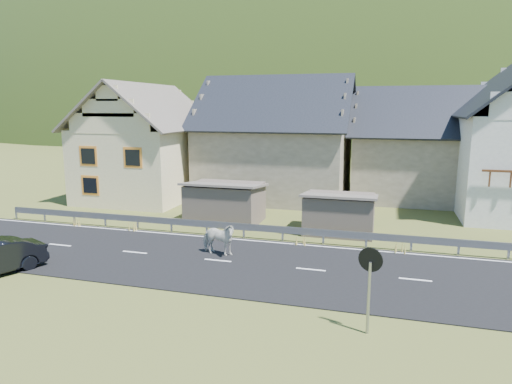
% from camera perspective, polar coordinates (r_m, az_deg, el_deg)
% --- Properties ---
extents(ground, '(160.00, 160.00, 0.00)m').
position_cam_1_polar(ground, '(19.78, -4.79, -8.64)').
color(ground, '#464D21').
rests_on(ground, ground).
extents(road, '(60.00, 7.00, 0.04)m').
position_cam_1_polar(road, '(19.77, -4.79, -8.58)').
color(road, black).
rests_on(road, ground).
extents(lane_markings, '(60.00, 6.60, 0.01)m').
position_cam_1_polar(lane_markings, '(19.77, -4.79, -8.51)').
color(lane_markings, silver).
rests_on(lane_markings, road).
extents(guardrail, '(28.10, 0.09, 0.75)m').
position_cam_1_polar(guardrail, '(22.94, -1.55, -4.41)').
color(guardrail, '#93969B').
rests_on(guardrail, ground).
extents(shed_left, '(4.30, 3.30, 2.40)m').
position_cam_1_polar(shed_left, '(26.03, -3.88, -1.39)').
color(shed_left, brown).
rests_on(shed_left, ground).
extents(shed_right, '(3.80, 2.90, 2.20)m').
position_cam_1_polar(shed_right, '(24.17, 10.37, -2.73)').
color(shed_right, brown).
rests_on(shed_right, ground).
extents(house_cream, '(7.80, 9.80, 8.30)m').
position_cam_1_polar(house_cream, '(33.91, -13.64, 6.69)').
color(house_cream, beige).
rests_on(house_cream, ground).
extents(house_stone_a, '(10.80, 9.80, 8.90)m').
position_cam_1_polar(house_stone_a, '(33.39, 2.67, 7.39)').
color(house_stone_a, '#A19680').
rests_on(house_stone_a, ground).
extents(house_stone_b, '(9.80, 8.80, 8.10)m').
position_cam_1_polar(house_stone_b, '(34.59, 19.90, 6.23)').
color(house_stone_b, '#A19680').
rests_on(house_stone_b, ground).
extents(mountain, '(440.00, 280.00, 260.00)m').
position_cam_1_polar(mountain, '(199.21, 15.38, 2.61)').
color(mountain, '#203C12').
rests_on(mountain, ground).
extents(conifer_patch, '(76.00, 50.00, 28.00)m').
position_cam_1_polar(conifer_patch, '(141.58, -10.00, 10.27)').
color(conifer_patch, black).
rests_on(conifer_patch, ground).
extents(horse, '(1.06, 1.86, 1.48)m').
position_cam_1_polar(horse, '(20.28, -4.76, -5.83)').
color(horse, beige).
rests_on(horse, road).
extents(traffic_mirror, '(0.70, 0.29, 2.59)m').
position_cam_1_polar(traffic_mirror, '(13.61, 14.07, -9.54)').
color(traffic_mirror, '#93969B').
rests_on(traffic_mirror, ground).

